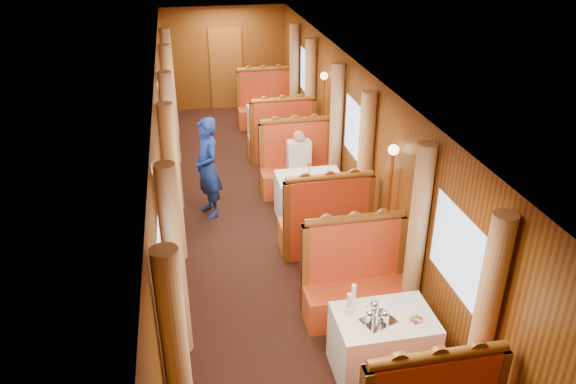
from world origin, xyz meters
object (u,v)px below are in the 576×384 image
object	(u,v)px
banquette_mid_fwd	(325,226)
teapot_back	(374,310)
table_mid	(309,197)
banquette_far_fwd	(282,139)
rose_vase_far	(274,100)
banquette_mid_aft	(297,169)
tea_tray	(378,321)
rose_vase_mid	(309,167)
steward	(208,168)
table_near	(382,344)
teapot_right	(384,319)
banquette_near_aft	(355,285)
passenger	(299,157)
table_far	(273,124)
banquette_far_aft	(266,107)
teapot_left	(370,319)
fruit_plate	(416,320)

from	to	relation	value
banquette_mid_fwd	teapot_back	bearing A→B (deg)	-92.51
table_mid	banquette_far_fwd	xyz separation A→B (m)	(0.00, 2.49, 0.05)
teapot_back	rose_vase_far	world-z (taller)	rose_vase_far
banquette_mid_aft	tea_tray	xyz separation A→B (m)	(-0.10, -4.57, 0.33)
rose_vase_mid	steward	bearing A→B (deg)	163.08
table_near	teapot_right	bearing A→B (deg)	-116.47
banquette_near_aft	rose_vase_far	bearing A→B (deg)	89.83
steward	passenger	distance (m)	1.63
teapot_right	tea_tray	bearing A→B (deg)	117.43
teapot_back	rose_vase_far	size ratio (longest dim) A/B	0.47
table_far	steward	size ratio (longest dim) A/B	0.63
teapot_right	rose_vase_far	bearing A→B (deg)	69.80
tea_tray	steward	size ratio (longest dim) A/B	0.20
banquette_far_aft	rose_vase_far	distance (m)	1.16
banquette_near_aft	table_far	bearing A→B (deg)	90.00
banquette_far_aft	steward	bearing A→B (deg)	-111.34
teapot_back	table_near	bearing A→B (deg)	-14.34
banquette_mid_aft	banquette_far_fwd	distance (m)	1.47
teapot_left	passenger	xyz separation A→B (m)	(0.20, 4.38, -0.07)
banquette_far_fwd	banquette_mid_fwd	bearing A→B (deg)	-90.00
fruit_plate	rose_vase_mid	size ratio (longest dim) A/B	0.56
banquette_far_fwd	table_near	bearing A→B (deg)	-90.00
table_mid	banquette_mid_fwd	distance (m)	1.02
banquette_far_aft	tea_tray	world-z (taller)	banquette_far_aft
table_far	fruit_plate	bearing A→B (deg)	-87.71
banquette_mid_fwd	rose_vase_far	world-z (taller)	banquette_mid_fwd
passenger	banquette_far_fwd	bearing A→B (deg)	90.00
rose_vase_far	passenger	xyz separation A→B (m)	(-0.02, -2.66, -0.19)
steward	banquette_mid_fwd	bearing A→B (deg)	29.66
banquette_mid_fwd	teapot_left	bearing A→B (deg)	-94.40
table_mid	fruit_plate	distance (m)	3.67
table_near	teapot_right	size ratio (longest dim) A/B	6.59
table_near	teapot_right	world-z (taller)	teapot_right
banquette_mid_aft	rose_vase_mid	distance (m)	1.15
table_mid	rose_vase_mid	distance (m)	0.55
table_near	steward	xyz separation A→B (m)	(-1.59, 3.95, 0.46)
banquette_mid_fwd	passenger	size ratio (longest dim) A/B	1.76
fruit_plate	steward	bearing A→B (deg)	114.62
tea_tray	fruit_plate	bearing A→B (deg)	-11.15
banquette_far_aft	rose_vase_far	world-z (taller)	banquette_far_aft
table_near	rose_vase_far	size ratio (longest dim) A/B	2.92
banquette_near_aft	banquette_mid_fwd	distance (m)	1.47
teapot_right	steward	size ratio (longest dim) A/B	0.09
table_near	banquette_far_fwd	world-z (taller)	banquette_far_fwd
table_near	banquette_near_aft	world-z (taller)	banquette_near_aft
banquette_far_aft	rose_vase_far	size ratio (longest dim) A/B	3.72
rose_vase_mid	steward	distance (m)	1.64
rose_vase_mid	teapot_left	bearing A→B (deg)	-92.85
table_near	rose_vase_far	xyz separation A→B (m)	(0.02, 6.97, 0.55)
banquette_near_aft	table_far	world-z (taller)	banquette_near_aft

